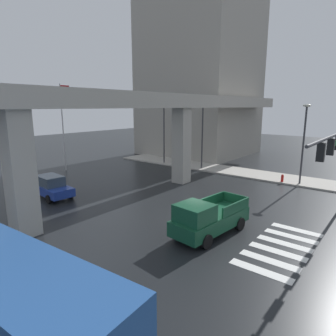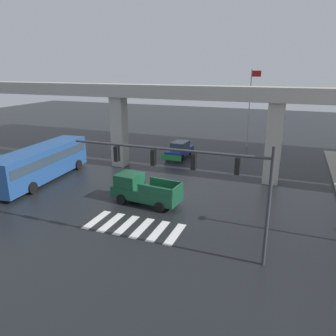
% 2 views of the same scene
% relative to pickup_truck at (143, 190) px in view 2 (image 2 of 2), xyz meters
% --- Properties ---
extents(ground_plane, '(120.00, 120.00, 0.00)m').
position_rel_pickup_truck_xyz_m(ground_plane, '(1.10, 1.64, -0.99)').
color(ground_plane, black).
extents(crosswalk_stripes, '(6.05, 2.80, 0.01)m').
position_rel_pickup_truck_xyz_m(crosswalk_stripes, '(1.10, -3.70, -0.98)').
color(crosswalk_stripes, silver).
rests_on(crosswalk_stripes, ground).
extents(elevated_overpass, '(56.03, 1.86, 8.12)m').
position_rel_pickup_truck_xyz_m(elevated_overpass, '(1.10, 7.99, 5.89)').
color(elevated_overpass, '#ADA89E').
rests_on(elevated_overpass, ground).
extents(pickup_truck, '(5.27, 2.48, 2.08)m').
position_rel_pickup_truck_xyz_m(pickup_truck, '(0.00, 0.00, 0.00)').
color(pickup_truck, '#14472D').
rests_on(pickup_truck, ground).
extents(city_bus, '(3.36, 10.95, 2.99)m').
position_rel_pickup_truck_xyz_m(city_bus, '(-10.44, 1.40, 0.73)').
color(city_bus, '#234C8C').
rests_on(city_bus, ground).
extents(sedan_blue, '(2.20, 4.42, 1.72)m').
position_rel_pickup_truck_xyz_m(sedan_blue, '(-1.68, 13.30, -0.14)').
color(sedan_blue, '#1E3899').
rests_on(sedan_blue, ground).
extents(traffic_signal_mast, '(10.89, 0.32, 6.20)m').
position_rel_pickup_truck_xyz_m(traffic_signal_mast, '(5.46, -5.08, 3.69)').
color(traffic_signal_mast, '#38383D').
rests_on(traffic_signal_mast, ground).
extents(flagpole, '(1.16, 0.12, 9.41)m').
position_rel_pickup_truck_xyz_m(flagpole, '(4.70, 21.22, 4.50)').
color(flagpole, silver).
rests_on(flagpole, ground).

